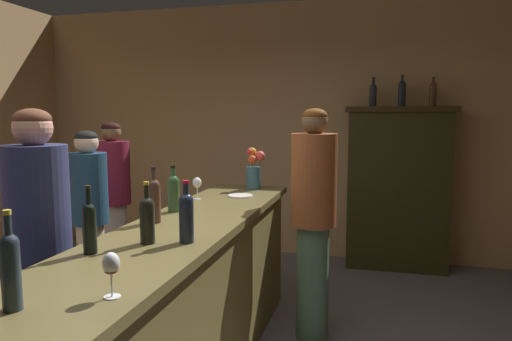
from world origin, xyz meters
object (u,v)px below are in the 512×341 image
at_px(bar_counter, 184,308).
at_px(wine_bottle_rose, 89,225).
at_px(wine_bottle_malbec, 147,218).
at_px(display_bottle_midleft, 402,92).
at_px(wine_bottle_syrah, 10,267).
at_px(wine_glass_front, 197,183).
at_px(display_bottle_left, 373,94).
at_px(patron_by_cabinet, 113,196).
at_px(wine_bottle_merlot, 154,198).
at_px(wine_bottle_chardonnay, 186,215).
at_px(patron_tall, 89,213).
at_px(display_bottle_center, 433,93).
at_px(patron_in_grey, 40,251).
at_px(flower_arrangement, 254,170).
at_px(cheese_plate, 240,196).
at_px(wine_bottle_riesling, 173,191).
at_px(bartender, 313,214).
at_px(display_cabinet, 398,185).
at_px(wine_glass_mid, 111,266).

distance_m(bar_counter, wine_bottle_rose, 0.93).
relative_size(wine_bottle_malbec, display_bottle_midleft, 0.94).
height_order(wine_bottle_syrah, wine_glass_front, wine_bottle_syrah).
bearing_deg(display_bottle_left, patron_by_cabinet, -153.99).
relative_size(wine_bottle_merlot, wine_bottle_chardonnay, 1.06).
xyz_separation_m(wine_bottle_chardonnay, patron_tall, (-1.39, 1.22, -0.32)).
bearing_deg(display_bottle_center, wine_bottle_syrah, -112.99).
bearing_deg(patron_in_grey, flower_arrangement, 57.11).
xyz_separation_m(wine_bottle_syrah, cheese_plate, (0.12, 2.23, -0.14)).
relative_size(wine_bottle_riesling, wine_glass_front, 1.83).
relative_size(wine_bottle_rose, wine_bottle_riesling, 1.03).
distance_m(wine_bottle_malbec, flower_arrangement, 1.78).
distance_m(wine_bottle_merlot, display_bottle_center, 3.34).
distance_m(wine_bottle_merlot, bartender, 1.22).
relative_size(patron_tall, bartender, 0.90).
relative_size(wine_bottle_malbec, display_bottle_center, 0.97).
xyz_separation_m(wine_bottle_syrah, patron_in_grey, (-0.59, 0.83, -0.23)).
xyz_separation_m(patron_in_grey, patron_tall, (-0.58, 1.29, -0.09)).
bearing_deg(display_bottle_midleft, patron_in_grey, -122.03).
bearing_deg(display_cabinet, cheese_plate, -125.86).
distance_m(display_cabinet, flower_arrangement, 1.86).
xyz_separation_m(wine_bottle_merlot, bartender, (0.83, 0.86, -0.23)).
xyz_separation_m(wine_bottle_rose, patron_by_cabinet, (-1.22, 2.17, -0.29)).
bearing_deg(wine_glass_front, cheese_plate, 35.37).
xyz_separation_m(bar_counter, wine_bottle_merlot, (-0.18, 0.00, 0.66)).
distance_m(wine_bottle_rose, bartender, 1.73).
bearing_deg(bar_counter, wine_glass_mid, -79.39).
height_order(bar_counter, wine_glass_front, wine_glass_front).
relative_size(wine_glass_front, display_bottle_left, 0.54).
xyz_separation_m(wine_bottle_rose, wine_glass_front, (-0.04, 1.42, -0.01)).
height_order(display_cabinet, wine_glass_front, display_cabinet).
xyz_separation_m(bar_counter, wine_bottle_chardonnay, (0.18, -0.35, 0.65)).
distance_m(display_cabinet, display_bottle_left, 1.02).
relative_size(wine_bottle_merlot, bartender, 0.19).
distance_m(wine_bottle_malbec, display_bottle_center, 3.61).
relative_size(flower_arrangement, cheese_plate, 1.83).
relative_size(wine_bottle_malbec, cheese_plate, 1.59).
bearing_deg(bar_counter, wine_bottle_rose, -105.66).
relative_size(wine_bottle_rose, patron_in_grey, 0.19).
xyz_separation_m(wine_bottle_chardonnay, wine_glass_mid, (0.03, -0.72, -0.03)).
bearing_deg(wine_bottle_chardonnay, bartender, 68.74).
height_order(wine_bottle_rose, display_bottle_midleft, display_bottle_midleft).
xyz_separation_m(wine_bottle_syrah, flower_arrangement, (0.12, 2.61, 0.02)).
xyz_separation_m(wine_bottle_malbec, wine_glass_front, (-0.21, 1.20, -0.01)).
bearing_deg(wine_bottle_chardonnay, display_bottle_left, 74.49).
xyz_separation_m(wine_bottle_chardonnay, flower_arrangement, (-0.11, 1.71, 0.03)).
xyz_separation_m(wine_bottle_chardonnay, display_bottle_center, (1.45, 3.07, 0.72)).
bearing_deg(display_bottle_midleft, patron_tall, -143.95).
distance_m(display_bottle_left, patron_tall, 3.09).
xyz_separation_m(wine_bottle_riesling, wine_bottle_malbec, (0.20, -0.73, -0.01)).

